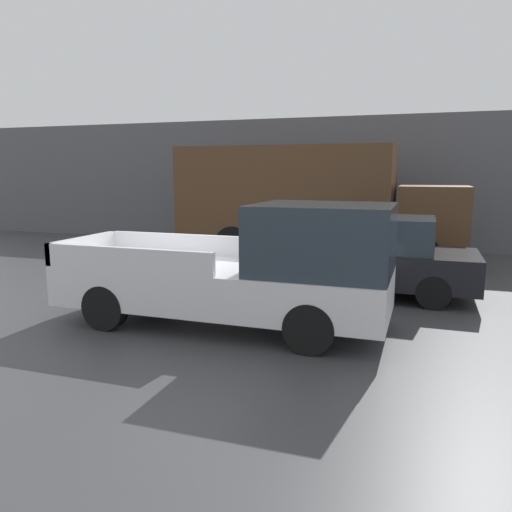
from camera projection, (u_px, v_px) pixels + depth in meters
name	position (u px, v px, depth m)	size (l,w,h in m)	color
ground_plane	(176.00, 309.00, 9.46)	(60.00, 60.00, 0.00)	#3D3D3F
building_wall	(296.00, 182.00, 17.45)	(28.00, 0.15, 4.39)	#56565B
pickup_truck	(251.00, 271.00, 8.16)	(5.53, 1.94, 2.09)	silver
car	(366.00, 255.00, 10.54)	(4.54, 1.91, 1.65)	black
delivery_truck	(307.00, 200.00, 14.22)	(7.90, 2.41, 3.27)	#4C331E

